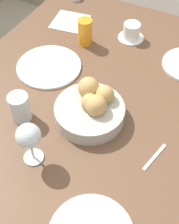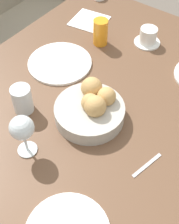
# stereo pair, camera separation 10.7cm
# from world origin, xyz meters

# --- Properties ---
(ground_plane) EXTENTS (10.00, 10.00, 0.00)m
(ground_plane) POSITION_xyz_m (0.00, 0.00, 0.00)
(ground_plane) COLOR #6B6056
(dining_table) EXTENTS (1.42, 1.04, 0.75)m
(dining_table) POSITION_xyz_m (0.00, 0.00, 0.67)
(dining_table) COLOR brown
(dining_table) RESTS_ON ground_plane
(bread_basket) EXTENTS (0.24, 0.24, 0.12)m
(bread_basket) POSITION_xyz_m (-0.04, -0.04, 0.79)
(bread_basket) COLOR #B2ADA3
(bread_basket) RESTS_ON dining_table
(plate_far_center) EXTENTS (0.26, 0.26, 0.01)m
(plate_far_center) POSITION_xyz_m (0.11, 0.23, 0.76)
(plate_far_center) COLOR white
(plate_far_center) RESTS_ON dining_table
(juice_glass) EXTENTS (0.06, 0.06, 0.11)m
(juice_glass) POSITION_xyz_m (0.32, 0.18, 0.81)
(juice_glass) COLOR orange
(juice_glass) RESTS_ON dining_table
(water_tumbler) EXTENTS (0.07, 0.07, 0.10)m
(water_tumbler) POSITION_xyz_m (-0.15, 0.17, 0.80)
(water_tumbler) COLOR silver
(water_tumbler) RESTS_ON dining_table
(wine_glass) EXTENTS (0.08, 0.08, 0.16)m
(wine_glass) POSITION_xyz_m (-0.27, 0.04, 0.86)
(wine_glass) COLOR silver
(wine_glass) RESTS_ON dining_table
(coffee_cup) EXTENTS (0.11, 0.11, 0.07)m
(coffee_cup) POSITION_xyz_m (0.44, 0.01, 0.79)
(coffee_cup) COLOR white
(coffee_cup) RESTS_ON dining_table
(spoon_coffee) EXTENTS (0.12, 0.04, 0.00)m
(spoon_coffee) POSITION_xyz_m (-0.10, -0.29, 0.75)
(spoon_coffee) COLOR #B7B7BC
(spoon_coffee) RESTS_ON dining_table
(napkin) EXTENTS (0.18, 0.18, 0.00)m
(napkin) POSITION_xyz_m (0.43, 0.32, 0.75)
(napkin) COLOR white
(napkin) RESTS_ON dining_table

